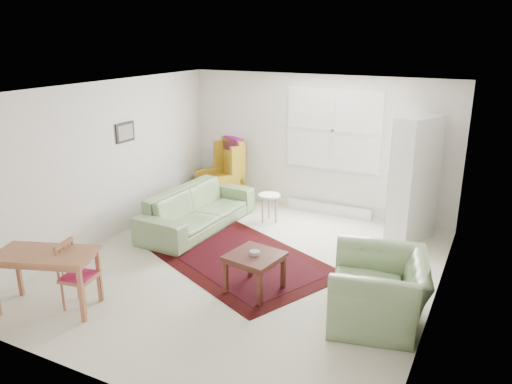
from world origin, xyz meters
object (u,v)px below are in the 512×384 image
at_px(armchair, 379,283).
at_px(wingback_chair, 219,171).
at_px(cabinet, 415,179).
at_px(desk_chair, 79,275).
at_px(stool, 269,208).
at_px(sofa, 198,202).
at_px(desk, 48,281).
at_px(coffee_table, 255,272).

bearing_deg(armchair, wingback_chair, -139.76).
relative_size(cabinet, desk_chair, 2.38).
bearing_deg(wingback_chair, cabinet, 26.56).
height_order(wingback_chair, stool, wingback_chair).
bearing_deg(desk_chair, wingback_chair, -3.27).
relative_size(sofa, armchair, 1.93).
distance_m(sofa, wingback_chair, 1.42).
distance_m(desk, desk_chair, 0.37).
distance_m(sofa, stool, 1.27).
xyz_separation_m(armchair, desk_chair, (-3.27, -1.32, -0.05)).
relative_size(armchair, desk_chair, 1.45).
bearing_deg(wingback_chair, sofa, -44.36).
bearing_deg(coffee_table, cabinet, 61.52).
relative_size(wingback_chair, desk_chair, 1.50).
xyz_separation_m(sofa, coffee_table, (1.86, -1.51, -0.21)).
xyz_separation_m(sofa, desk, (-0.15, -3.01, -0.11)).
distance_m(coffee_table, desk_chair, 2.14).
relative_size(sofa, cabinet, 1.17).
relative_size(stool, desk, 0.44).
bearing_deg(desk, armchair, 22.97).
height_order(stool, cabinet, cabinet).
bearing_deg(sofa, stool, -47.69).
bearing_deg(desk_chair, desk, 111.33).
distance_m(stool, desk, 3.98).
distance_m(armchair, wingback_chair, 4.76).
bearing_deg(desk, desk_chair, 32.07).
bearing_deg(coffee_table, sofa, 140.78).
bearing_deg(armchair, sofa, -126.56).
height_order(coffee_table, stool, coffee_table).
distance_m(armchair, desk_chair, 3.53).
relative_size(stool, desk_chair, 0.61).
bearing_deg(stool, sofa, -139.45).
xyz_separation_m(cabinet, desk, (-3.46, -4.16, -0.63)).
distance_m(wingback_chair, cabinet, 3.72).
relative_size(desk, desk_chair, 1.38).
xyz_separation_m(stool, desk_chair, (-0.79, -3.63, 0.16)).
bearing_deg(coffee_table, stool, 111.22).
bearing_deg(sofa, desk_chair, -175.05).
bearing_deg(coffee_table, desk_chair, -142.57).
distance_m(sofa, cabinet, 3.54).
distance_m(armchair, coffee_table, 1.59).
height_order(wingback_chair, coffee_table, wingback_chair).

